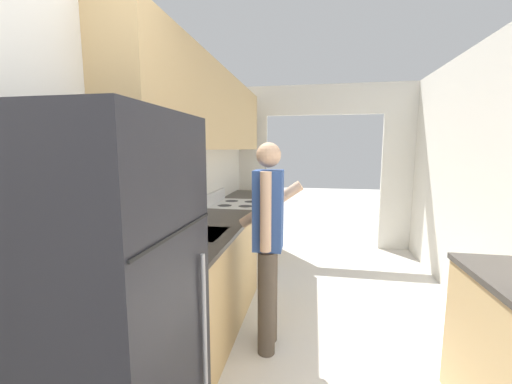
{
  "coord_description": "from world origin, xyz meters",
  "views": [
    {
      "loc": [
        -0.14,
        -0.47,
        1.53
      ],
      "look_at": [
        -0.69,
        2.52,
        1.12
      ],
      "focal_mm": 22.0,
      "sensor_mm": 36.0,
      "label": 1
    }
  ],
  "objects": [
    {
      "name": "wall_far_with_doorway",
      "position": [
        0.0,
        4.52,
        1.45
      ],
      "size": [
        3.05,
        0.06,
        2.5
      ],
      "color": "silver",
      "rests_on": "ground_plane"
    },
    {
      "name": "counter_left",
      "position": [
        -1.03,
        2.56,
        0.44
      ],
      "size": [
        0.62,
        3.34,
        0.89
      ],
      "color": "tan",
      "rests_on": "ground_plane"
    },
    {
      "name": "person",
      "position": [
        -0.46,
        1.78,
        0.84
      ],
      "size": [
        0.51,
        0.37,
        1.58
      ],
      "rotation": [
        0.0,
        0.0,
        1.58
      ],
      "color": "#4C4238",
      "rests_on": "ground_plane"
    },
    {
      "name": "wall_left",
      "position": [
        -1.27,
        2.11,
        1.55
      ],
      "size": [
        0.38,
        6.89,
        2.5
      ],
      "color": "silver",
      "rests_on": "ground_plane"
    },
    {
      "name": "refrigerator",
      "position": [
        -0.99,
        0.65,
        0.84
      ],
      "size": [
        0.69,
        0.71,
        1.68
      ],
      "color": "black",
      "rests_on": "ground_plane"
    },
    {
      "name": "range_oven",
      "position": [
        -1.02,
        3.13,
        0.45
      ],
      "size": [
        0.66,
        0.73,
        1.03
      ],
      "color": "white",
      "rests_on": "ground_plane"
    }
  ]
}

